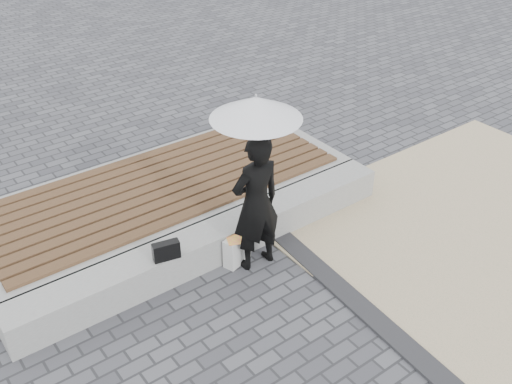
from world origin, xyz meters
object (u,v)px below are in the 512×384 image
Objects in this scene: seating_ledge at (213,242)px; parasol at (256,108)px; canvas_tote at (237,249)px; woman at (256,203)px; handbag at (166,251)px.

seating_ledge is 1.89m from parasol.
canvas_tote is (-0.17, 0.14, -1.83)m from parasol.
seating_ledge is 2.95× the size of woman.
woman is at bearing -57.39° from canvas_tote.
woman is 1.37× the size of parasol.
canvas_tote is (0.15, -0.27, -0.01)m from seating_ledge.
handbag is at bearing -11.52° from woman.
woman is (0.33, -0.42, 0.65)m from seating_ledge.
handbag is (-0.71, -0.17, 0.31)m from seating_ledge.
woman is at bearing -90.00° from parasol.
woman reaches higher than handbag.
seating_ledge is 0.84m from woman.
parasol is 3.30× the size of canvas_tote.
woman reaches higher than seating_ledge.
parasol reaches higher than woman.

